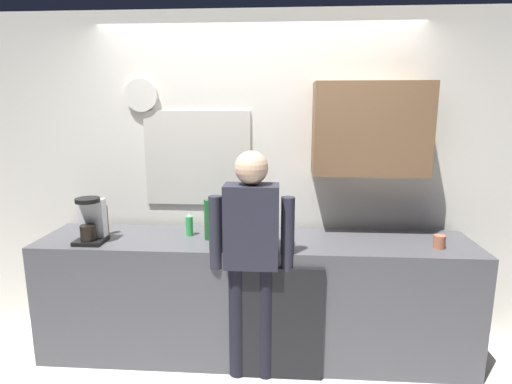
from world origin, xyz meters
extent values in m
plane|color=silver|center=(0.00, 0.00, 0.00)|extent=(8.00, 8.00, 0.00)
cube|color=#4C4C51|center=(0.00, 0.30, 0.46)|extent=(3.19, 0.64, 0.91)
cube|color=black|center=(0.21, -0.03, 0.41)|extent=(0.56, 0.02, 0.82)
cube|color=silver|center=(0.00, 0.73, 1.30)|extent=(4.79, 0.10, 2.60)
cube|color=beige|center=(-0.49, 0.67, 1.46)|extent=(0.86, 0.02, 0.76)
cube|color=#8CA5C6|center=(-0.49, 0.67, 1.46)|extent=(0.80, 0.02, 0.70)
cube|color=brown|center=(0.84, 0.52, 1.71)|extent=(0.84, 0.32, 0.68)
cylinder|color=silver|center=(-0.93, 0.66, 1.96)|extent=(0.26, 0.03, 0.26)
cube|color=black|center=(-1.17, 0.13, 0.93)|extent=(0.20, 0.20, 0.03)
cube|color=silver|center=(-1.17, 0.19, 1.08)|extent=(0.18, 0.08, 0.28)
cylinder|color=black|center=(-1.17, 0.10, 1.00)|extent=(0.11, 0.11, 0.11)
cylinder|color=black|center=(-1.17, 0.13, 1.23)|extent=(0.17, 0.17, 0.03)
cylinder|color=brown|center=(-1.15, 0.32, 1.03)|extent=(0.06, 0.06, 0.23)
cylinder|color=#195923|center=(-0.33, 0.27, 1.06)|extent=(0.07, 0.07, 0.30)
cylinder|color=#2D8C33|center=(-0.17, 0.07, 1.05)|extent=(0.09, 0.09, 0.28)
cylinder|color=#B26647|center=(1.29, 0.19, 0.96)|extent=(0.08, 0.08, 0.09)
cylinder|color=#4C72A5|center=(-0.16, 0.54, 0.95)|extent=(0.22, 0.22, 0.08)
cylinder|color=green|center=(-0.50, 0.35, 0.99)|extent=(0.06, 0.06, 0.15)
cone|color=white|center=(-0.50, 0.35, 1.08)|extent=(0.02, 0.02, 0.03)
cylinder|color=black|center=(-0.10, 0.00, 0.41)|extent=(0.12, 0.12, 0.82)
cylinder|color=black|center=(0.10, 0.00, 0.41)|extent=(0.12, 0.12, 0.82)
cube|color=#262633|center=(0.00, 0.00, 1.10)|extent=(0.36, 0.20, 0.56)
sphere|color=#D8AD8C|center=(0.00, 0.00, 1.49)|extent=(0.22, 0.22, 0.22)
cylinder|color=#262633|center=(-0.24, 0.00, 1.05)|extent=(0.09, 0.09, 0.50)
cylinder|color=#262633|center=(0.24, 0.00, 1.05)|extent=(0.09, 0.09, 0.50)
camera|label=1|loc=(0.22, -2.67, 1.89)|focal=29.46mm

